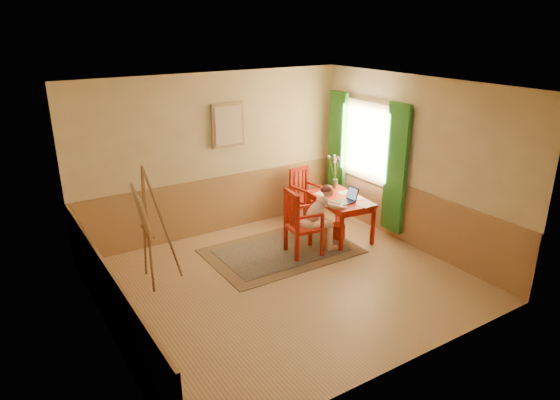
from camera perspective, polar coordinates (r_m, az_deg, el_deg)
room at (r=6.80m, az=0.71°, el=1.04°), size 5.04×4.54×2.84m
wainscot at (r=7.76m, az=-2.54°, el=-3.63°), size 5.00×4.50×1.00m
window at (r=9.07m, az=9.77°, el=5.29°), size 0.12×2.01×2.20m
wall_portrait at (r=8.64m, az=-5.97°, el=8.51°), size 0.60×0.05×0.76m
rug at (r=8.26m, az=0.17°, el=-5.83°), size 2.40×1.60×0.02m
table at (r=8.66m, az=6.90°, el=-0.26°), size 0.85×1.27×0.72m
chair_left at (r=7.94m, az=2.41°, el=-2.66°), size 0.58×0.56×1.10m
chair_back at (r=9.36m, az=2.79°, el=0.62°), size 0.49×0.51×1.00m
figure at (r=8.05m, az=4.49°, el=-1.80°), size 0.86×0.43×1.13m
laptop at (r=8.41m, az=7.66°, el=0.09°), size 0.41×0.26×0.24m
papers at (r=8.65m, az=7.72°, el=0.34°), size 0.68×1.12×0.00m
vase at (r=9.05m, az=6.28°, el=3.13°), size 0.21×0.31×0.61m
wastebasket at (r=8.73m, az=6.67°, el=-3.58°), size 0.30×0.30×0.26m
easel at (r=7.15m, az=-15.28°, el=-1.76°), size 0.63×0.79×1.77m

